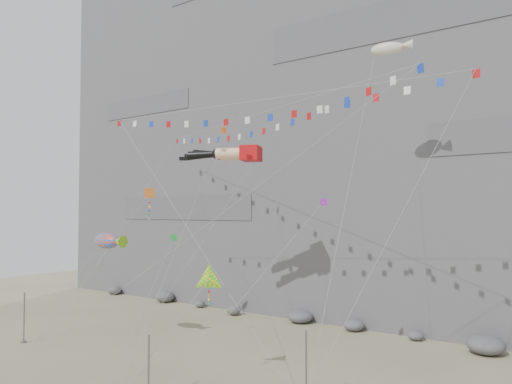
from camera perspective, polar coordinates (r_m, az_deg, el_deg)
ground at (r=40.37m, az=-8.11°, el=-18.81°), size 120.00×120.00×0.00m
cliff at (r=66.97m, az=11.70°, el=9.40°), size 80.00×28.00×50.00m
talus_boulders at (r=53.40m, az=5.09°, el=-14.04°), size 60.00×3.00×1.20m
anchor_pole_left at (r=49.65m, az=-24.98°, el=-12.87°), size 0.12×0.12×4.39m
anchor_pole_center at (r=33.18m, az=-12.18°, el=-18.95°), size 0.12×0.12×3.90m
anchor_pole_right at (r=31.95m, az=5.76°, el=-19.26°), size 0.12×0.12×4.33m
legs_kite at (r=44.62m, az=-3.09°, el=4.32°), size 7.43×17.13×22.86m
flag_banner_upper at (r=44.59m, az=0.12°, el=8.88°), size 32.99×17.64×27.04m
flag_banner_lower at (r=39.78m, az=0.30°, el=10.40°), size 31.66×6.97×22.77m
harlequin_kite at (r=48.61m, az=-12.12°, el=-0.18°), size 5.50×9.62×16.34m
fish_windsock at (r=45.71m, az=-16.68°, el=-5.37°), size 5.47×5.73×10.72m
delta_kite at (r=34.34m, az=-5.47°, el=-10.03°), size 2.84×7.34×9.67m
blimp_windsock at (r=42.67m, az=14.79°, el=15.46°), size 3.92×14.39×27.84m
small_kite_a at (r=49.04m, az=-3.85°, el=6.69°), size 4.37×15.69×24.84m
small_kite_b at (r=37.45m, az=7.46°, el=-1.44°), size 6.17×11.83×17.42m
small_kite_c at (r=43.34m, az=-9.46°, el=-5.35°), size 3.98×9.64×13.30m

